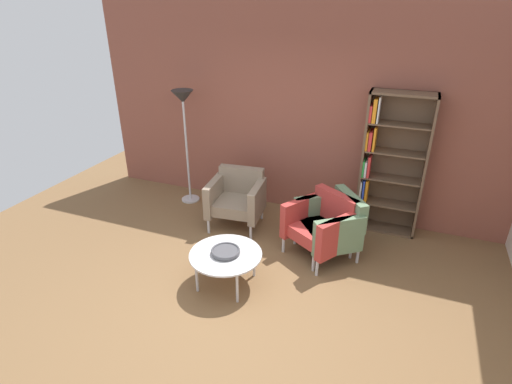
# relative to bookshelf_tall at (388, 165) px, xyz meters

# --- Properties ---
(ground_plane) EXTENTS (8.32, 8.32, 0.00)m
(ground_plane) POSITION_rel_bookshelf_tall_xyz_m (-1.20, -2.25, -0.94)
(ground_plane) COLOR brown
(brick_back_panel) EXTENTS (6.40, 0.12, 2.90)m
(brick_back_panel) POSITION_rel_bookshelf_tall_xyz_m (-1.20, 0.21, 0.51)
(brick_back_panel) COLOR brown
(brick_back_panel) RESTS_ON ground_plane
(bookshelf_tall) EXTENTS (0.80, 0.30, 1.90)m
(bookshelf_tall) POSITION_rel_bookshelf_tall_xyz_m (0.00, 0.00, 0.00)
(bookshelf_tall) COLOR brown
(bookshelf_tall) RESTS_ON ground_plane
(coffee_table_low) EXTENTS (0.80, 0.80, 0.40)m
(coffee_table_low) POSITION_rel_bookshelf_tall_xyz_m (-1.46, -1.91, -0.56)
(coffee_table_low) COLOR silver
(coffee_table_low) RESTS_ON ground_plane
(decorative_bowl) EXTENTS (0.32, 0.32, 0.05)m
(decorative_bowl) POSITION_rel_bookshelf_tall_xyz_m (-1.46, -1.91, -0.50)
(decorative_bowl) COLOR #4C4C51
(decorative_bowl) RESTS_ON coffee_table_low
(armchair_by_bookshelf) EXTENTS (0.94, 0.92, 0.78)m
(armchair_by_bookshelf) POSITION_rel_bookshelf_tall_xyz_m (-0.62, -0.94, -0.52)
(armchair_by_bookshelf) COLOR #B73833
(armchair_by_bookshelf) RESTS_ON ground_plane
(armchair_spare_guest) EXTENTS (0.78, 0.73, 0.78)m
(armchair_spare_guest) POSITION_rel_bookshelf_tall_xyz_m (-1.89, -0.64, -0.52)
(armchair_spare_guest) COLOR gray
(armchair_spare_guest) RESTS_ON ground_plane
(armchair_near_window) EXTENTS (0.94, 0.95, 0.78)m
(armchair_near_window) POSITION_rel_bookshelf_tall_xyz_m (-0.51, -0.87, -0.52)
(armchair_near_window) COLOR slate
(armchair_near_window) RESTS_ON ground_plane
(floor_lamp_torchiere) EXTENTS (0.32, 0.32, 1.74)m
(floor_lamp_torchiere) POSITION_rel_bookshelf_tall_xyz_m (-2.89, -0.23, 0.51)
(floor_lamp_torchiere) COLOR silver
(floor_lamp_torchiere) RESTS_ON ground_plane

